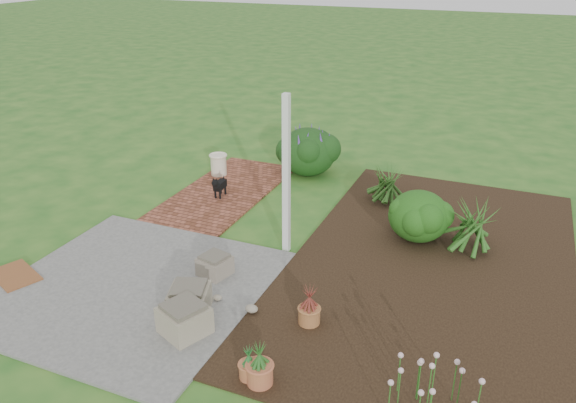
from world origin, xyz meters
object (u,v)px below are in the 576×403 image
at_px(black_dog, 219,185).
at_px(evergreen_shrub, 419,215).
at_px(stone_trough_near, 184,320).
at_px(cream_ceramic_urn, 219,165).

xyz_separation_m(black_dog, evergreen_shrub, (3.77, -0.18, 0.16)).
bearing_deg(stone_trough_near, black_dog, 113.39).
distance_m(stone_trough_near, evergreen_shrub, 4.19).
bearing_deg(stone_trough_near, cream_ceramic_urn, 114.83).
bearing_deg(black_dog, evergreen_shrub, -5.92).
relative_size(stone_trough_near, black_dog, 1.08).
xyz_separation_m(cream_ceramic_urn, evergreen_shrub, (4.35, -1.20, 0.19)).
height_order(stone_trough_near, evergreen_shrub, evergreen_shrub).
bearing_deg(evergreen_shrub, cream_ceramic_urn, 164.62).
distance_m(black_dog, evergreen_shrub, 3.77).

